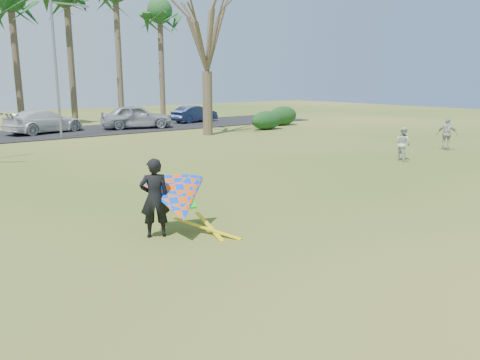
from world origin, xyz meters
TOP-DOWN VIEW (x-y plane):
  - ground at (0.00, 0.00)m, footprint 100.00×100.00m
  - parking_strip at (0.00, 25.00)m, footprint 46.00×7.00m
  - palm_9 at (14.00, 31.00)m, footprint 4.84×4.84m
  - bare_tree_right at (10.00, 18.00)m, footprint 6.27×6.27m
  - streetlight at (2.16, 22.00)m, footprint 2.28×0.18m
  - hedge_near at (15.09, 18.07)m, footprint 2.62×1.19m
  - hedge_far at (18.15, 19.64)m, footprint 2.64×1.24m
  - car_3 at (1.98, 25.22)m, footprint 5.56×3.56m
  - car_4 at (7.99, 24.10)m, footprint 5.25×3.25m
  - car_5 at (13.96, 25.68)m, footprint 4.20×2.05m
  - pedestrian_a at (11.33, 4.77)m, footprint 0.71×0.83m
  - pedestrian_b at (15.74, 5.12)m, footprint 0.70×1.04m
  - kite_flyer at (-1.76, 2.16)m, footprint 2.13×2.39m

SIDE VIEW (x-z plane):
  - ground at x=0.00m, z-range 0.00..0.00m
  - parking_strip at x=0.00m, z-range 0.00..0.06m
  - hedge_near at x=15.09m, z-range 0.00..1.31m
  - car_5 at x=13.96m, z-range 0.06..1.38m
  - hedge_far at x=18.15m, z-range 0.00..1.47m
  - pedestrian_a at x=11.33m, z-range 0.00..1.48m
  - car_3 at x=1.98m, z-range 0.06..1.56m
  - pedestrian_b at x=15.74m, z-range 0.00..1.63m
  - kite_flyer at x=-1.76m, z-range -0.15..1.86m
  - car_4 at x=7.99m, z-range 0.06..1.73m
  - streetlight at x=2.16m, z-range 0.46..8.46m
  - bare_tree_right at x=10.00m, z-range 1.96..11.17m
  - palm_9 at x=14.00m, z-range 3.75..14.59m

